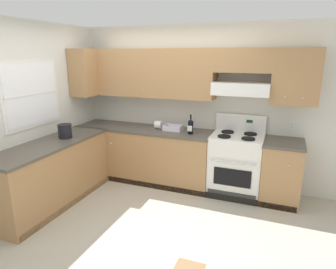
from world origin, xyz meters
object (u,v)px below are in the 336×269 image
(bucket, at_px, (65,131))
(paper_towel_roll, at_px, (158,125))
(wine_bottle, at_px, (191,126))
(bowl, at_px, (173,128))
(stove, at_px, (236,164))

(bucket, bearing_deg, paper_towel_roll, 43.65)
(wine_bottle, distance_m, bucket, 1.86)
(wine_bottle, distance_m, paper_towel_roll, 0.61)
(wine_bottle, distance_m, bowl, 0.36)
(stove, xyz_separation_m, wine_bottle, (-0.70, -0.09, 0.56))
(paper_towel_roll, bearing_deg, stove, -2.01)
(stove, bearing_deg, wine_bottle, -172.88)
(bowl, bearing_deg, wine_bottle, -20.83)
(stove, distance_m, paper_towel_roll, 1.38)
(wine_bottle, relative_size, bowl, 1.12)
(stove, relative_size, wine_bottle, 3.66)
(wine_bottle, height_order, paper_towel_roll, wine_bottle)
(stove, height_order, bowl, stove)
(bucket, bearing_deg, stove, 22.26)
(wine_bottle, xyz_separation_m, paper_towel_roll, (-0.59, 0.13, -0.06))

